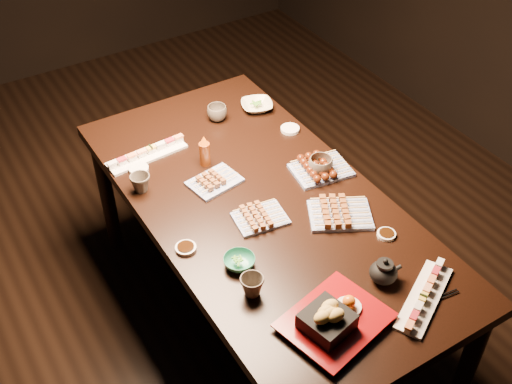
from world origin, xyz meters
The scene contains 23 objects.
ground centered at (0.00, 0.00, 0.00)m, with size 5.00×5.00×0.00m, color black.
dining_table centered at (0.06, -0.32, 0.38)m, with size 0.90×1.80×0.75m, color black.
sushi_platter_near centered at (0.26, -1.03, 0.77)m, with size 0.35×0.10×0.04m, color white, non-canonical shape.
sushi_platter_far centered at (-0.21, 0.21, 0.77)m, with size 0.36×0.10×0.04m, color white, non-canonical shape.
yakitori_plate_center centered at (0.00, -0.40, 0.78)m, with size 0.20×0.14×0.05m, color #828EB6, non-canonical shape.
yakitori_plate_right centered at (0.27, -0.55, 0.78)m, with size 0.24×0.17×0.06m, color #828EB6, non-canonical shape.
yakitori_plate_left centered at (-0.04, -0.11, 0.78)m, with size 0.21×0.15×0.05m, color #828EB6, non-canonical shape.
tsukune_plate centered at (0.37, -0.28, 0.78)m, with size 0.24×0.17×0.06m, color #828EB6, non-canonical shape.
edamame_bowl_green centered at (-0.19, -0.56, 0.77)m, with size 0.12×0.12×0.04m, color #297F63.
edamame_bowl_cream centered at (0.40, 0.27, 0.77)m, with size 0.15×0.15×0.04m, color beige.
tempura_tray centered at (-0.06, -0.95, 0.81)m, with size 0.33×0.27×0.12m, color black, non-canonical shape.
teacup_near_left centered at (-0.22, -0.70, 0.79)m, with size 0.08×0.08×0.08m, color #50473D.
teacup_mid_right centered at (0.36, -0.29, 0.79)m, with size 0.10×0.10×0.08m, color #50473D.
teacup_far_left centered at (-0.32, 0.01, 0.79)m, with size 0.08×0.08×0.08m, color #50473D.
teacup_far_right centered at (0.19, 0.29, 0.79)m, with size 0.09×0.09×0.07m, color #50473D.
teapot centered at (0.20, -0.88, 0.80)m, with size 0.12×0.12×0.10m, color black, non-canonical shape.
condiment_bottle centered at (-0.02, 0.03, 0.82)m, with size 0.05×0.05×0.14m, color maroon.
sauce_dish_west centered at (-0.32, -0.39, 0.76)m, with size 0.08×0.08×0.01m, color white.
sauce_dish_east centered at (0.43, 0.04, 0.76)m, with size 0.09×0.09×0.02m, color white.
sauce_dish_se centered at (0.36, -0.72, 0.76)m, with size 0.07×0.07×0.01m, color white.
sauce_dish_nw centered at (-0.28, 0.13, 0.76)m, with size 0.08×0.08×0.01m, color white.
chopsticks_near centered at (-0.13, -0.99, 0.75)m, with size 0.22×0.02×0.01m, color black, non-canonical shape.
chopsticks_se centered at (0.29, -1.05, 0.75)m, with size 0.21×0.02×0.01m, color black, non-canonical shape.
Camera 1 is at (-0.97, -1.93, 2.45)m, focal length 45.00 mm.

